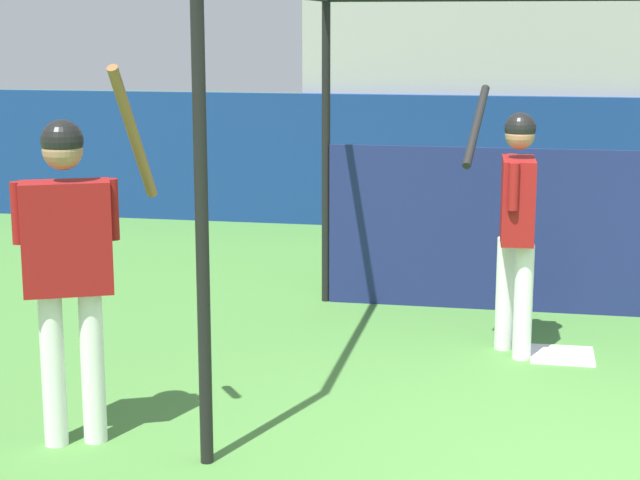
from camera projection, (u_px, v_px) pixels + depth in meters
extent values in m
plane|color=#477F38|center=(597.00, 477.00, 5.54)|extent=(60.00, 60.00, 0.00)
cube|color=navy|center=(564.00, 166.00, 11.83)|extent=(24.00, 0.12, 1.51)
cube|color=#9E9E99|center=(563.00, 82.00, 13.26)|extent=(5.95, 3.20, 3.16)
cube|color=#1E6B3D|center=(374.00, 87.00, 12.52)|extent=(0.45, 0.40, 0.10)
cube|color=#1E6B3D|center=(376.00, 67.00, 12.64)|extent=(0.45, 0.06, 0.40)
cube|color=#1E6B3D|center=(421.00, 88.00, 12.41)|extent=(0.45, 0.40, 0.10)
cube|color=#1E6B3D|center=(423.00, 67.00, 12.54)|extent=(0.45, 0.06, 0.40)
cube|color=#1E6B3D|center=(469.00, 89.00, 12.31)|extent=(0.45, 0.40, 0.10)
cube|color=#1E6B3D|center=(470.00, 68.00, 12.44)|extent=(0.45, 0.06, 0.40)
cube|color=#1E6B3D|center=(517.00, 89.00, 12.21)|extent=(0.45, 0.40, 0.10)
cube|color=#1E6B3D|center=(518.00, 68.00, 12.34)|extent=(0.45, 0.06, 0.40)
cube|color=#1E6B3D|center=(566.00, 90.00, 12.11)|extent=(0.45, 0.40, 0.10)
cube|color=#1E6B3D|center=(567.00, 69.00, 12.23)|extent=(0.45, 0.06, 0.40)
cube|color=#1E6B3D|center=(616.00, 90.00, 12.00)|extent=(0.45, 0.40, 0.10)
cube|color=#1E6B3D|center=(616.00, 69.00, 12.13)|extent=(0.45, 0.06, 0.40)
cube|color=#1E6B3D|center=(383.00, 51.00, 13.21)|extent=(0.45, 0.40, 0.10)
cube|color=#1E6B3D|center=(386.00, 32.00, 13.33)|extent=(0.45, 0.06, 0.40)
cube|color=#1E6B3D|center=(428.00, 51.00, 13.10)|extent=(0.45, 0.40, 0.10)
cube|color=#1E6B3D|center=(430.00, 32.00, 13.23)|extent=(0.45, 0.06, 0.40)
cube|color=#1E6B3D|center=(473.00, 52.00, 13.00)|extent=(0.45, 0.40, 0.10)
cube|color=#1E6B3D|center=(474.00, 32.00, 13.13)|extent=(0.45, 0.06, 0.40)
cube|color=#1E6B3D|center=(519.00, 52.00, 12.90)|extent=(0.45, 0.40, 0.10)
cube|color=#1E6B3D|center=(520.00, 32.00, 13.03)|extent=(0.45, 0.06, 0.40)
cube|color=#1E6B3D|center=(566.00, 52.00, 12.80)|extent=(0.45, 0.40, 0.10)
cube|color=#1E6B3D|center=(566.00, 32.00, 12.92)|extent=(0.45, 0.06, 0.40)
cube|color=#1E6B3D|center=(613.00, 52.00, 12.69)|extent=(0.45, 0.40, 0.10)
cube|color=#1E6B3D|center=(613.00, 32.00, 12.82)|extent=(0.45, 0.06, 0.40)
cube|color=#1E6B3D|center=(392.00, 18.00, 13.90)|extent=(0.45, 0.40, 0.10)
cube|color=#1E6B3D|center=(394.00, 1.00, 14.02)|extent=(0.45, 0.06, 0.40)
cube|color=#1E6B3D|center=(434.00, 18.00, 13.79)|extent=(0.45, 0.40, 0.10)
cube|color=#1E6B3D|center=(436.00, 0.00, 13.92)|extent=(0.45, 0.06, 0.40)
cube|color=#1E6B3D|center=(477.00, 18.00, 13.69)|extent=(0.45, 0.40, 0.10)
cube|color=#1E6B3D|center=(478.00, 0.00, 13.82)|extent=(0.45, 0.06, 0.40)
cube|color=#1E6B3D|center=(521.00, 18.00, 13.59)|extent=(0.45, 0.40, 0.10)
cube|color=#1E6B3D|center=(522.00, 0.00, 13.72)|extent=(0.45, 0.06, 0.40)
cube|color=#1E6B3D|center=(565.00, 18.00, 13.49)|extent=(0.45, 0.40, 0.10)
cube|color=#1E6B3D|center=(565.00, 0.00, 13.61)|extent=(0.45, 0.06, 0.40)
cube|color=#1E6B3D|center=(610.00, 18.00, 13.38)|extent=(0.45, 0.40, 0.10)
cube|color=#1E6B3D|center=(610.00, 0.00, 13.51)|extent=(0.45, 0.06, 0.40)
cylinder|color=black|center=(202.00, 233.00, 5.47)|extent=(0.07, 0.07, 2.50)
cylinder|color=black|center=(326.00, 154.00, 8.80)|extent=(0.07, 0.07, 2.50)
cube|color=navy|center=(521.00, 231.00, 8.60)|extent=(3.14, 0.03, 1.33)
cube|color=white|center=(562.00, 355.00, 7.53)|extent=(0.44, 0.44, 0.02)
cylinder|color=white|center=(523.00, 302.00, 7.41)|extent=(0.14, 0.14, 0.82)
cylinder|color=white|center=(505.00, 294.00, 7.63)|extent=(0.14, 0.14, 0.82)
cube|color=maroon|center=(518.00, 200.00, 7.38)|extent=(0.24, 0.50, 0.58)
sphere|color=#A37556|center=(520.00, 135.00, 7.29)|extent=(0.20, 0.20, 0.20)
sphere|color=black|center=(520.00, 128.00, 7.28)|extent=(0.21, 0.21, 0.21)
cylinder|color=maroon|center=(514.00, 187.00, 7.11)|extent=(0.07, 0.07, 0.32)
cylinder|color=maroon|center=(511.00, 176.00, 7.61)|extent=(0.07, 0.07, 0.32)
cylinder|color=black|center=(476.00, 125.00, 7.60)|extent=(0.15, 0.74, 0.54)
sphere|color=black|center=(525.00, 162.00, 7.54)|extent=(0.08, 0.08, 0.08)
cylinder|color=white|center=(53.00, 370.00, 5.88)|extent=(0.17, 0.17, 0.87)
cylinder|color=white|center=(93.00, 367.00, 5.93)|extent=(0.17, 0.17, 0.87)
cube|color=maroon|center=(67.00, 238.00, 5.76)|extent=(0.52, 0.40, 0.61)
sphere|color=#A37556|center=(62.00, 150.00, 5.66)|extent=(0.22, 0.22, 0.22)
sphere|color=black|center=(62.00, 141.00, 5.65)|extent=(0.23, 0.23, 0.23)
cylinder|color=maroon|center=(18.00, 213.00, 5.71)|extent=(0.09, 0.09, 0.34)
cylinder|color=maroon|center=(112.00, 209.00, 5.82)|extent=(0.09, 0.09, 0.34)
cylinder|color=brown|center=(133.00, 134.00, 5.72)|extent=(0.07, 0.56, 0.76)
sphere|color=brown|center=(92.00, 200.00, 5.85)|extent=(0.08, 0.08, 0.08)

